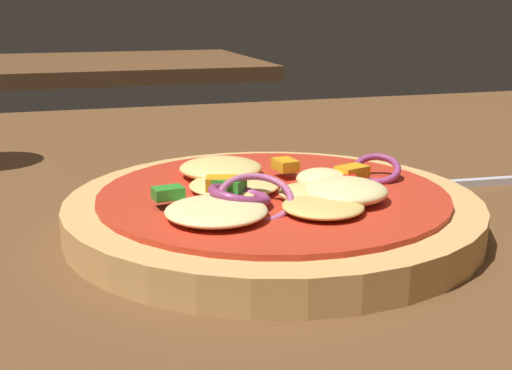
{
  "coord_description": "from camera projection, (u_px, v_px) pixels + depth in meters",
  "views": [
    {
      "loc": [
        -0.11,
        -0.31,
        0.15
      ],
      "look_at": [
        -0.0,
        0.05,
        0.05
      ],
      "focal_mm": 46.19,
      "sensor_mm": 36.0,
      "label": 1
    }
  ],
  "objects": [
    {
      "name": "fork",
      "position": [
        466.0,
        183.0,
        0.46
      ],
      "size": [
        0.17,
        0.02,
        0.01
      ],
      "color": "silver",
      "rests_on": "dining_table"
    },
    {
      "name": "dining_table",
      "position": [
        290.0,
        271.0,
        0.36
      ],
      "size": [
        1.38,
        1.02,
        0.03
      ],
      "color": "brown",
      "rests_on": "ground"
    },
    {
      "name": "background_table",
      "position": [
        107.0,
        67.0,
        1.51
      ],
      "size": [
        0.68,
        0.54,
        0.03
      ],
      "color": "brown",
      "rests_on": "ground"
    },
    {
      "name": "pizza",
      "position": [
        267.0,
        208.0,
        0.37
      ],
      "size": [
        0.23,
        0.23,
        0.04
      ],
      "color": "tan",
      "rests_on": "dining_table"
    }
  ]
}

